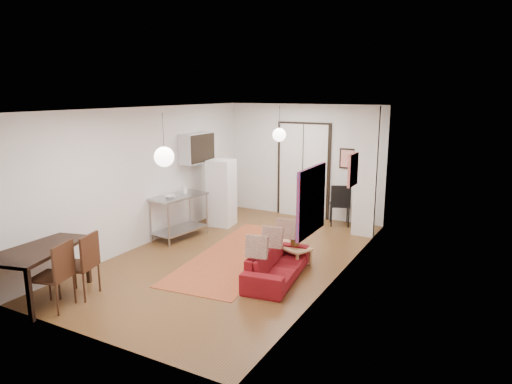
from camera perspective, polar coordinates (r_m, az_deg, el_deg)
The scene contains 27 objects.
floor at distance 9.12m, azimuth -2.70°, elevation -8.13°, with size 7.00×7.00×0.00m, color brown.
ceiling at distance 8.55m, azimuth -2.90°, elevation 10.40°, with size 4.20×7.00×0.02m, color silver.
wall_back at distance 11.81m, azimuth 6.02°, elevation 3.84°, with size 4.20×0.02×2.90m, color silver.
wall_front at distance 6.09m, azimuth -20.12°, elevation -5.07°, with size 4.20×0.02×2.90m, color silver.
wall_left at distance 9.95m, azimuth -13.22°, elevation 1.97°, with size 0.02×7.00×2.90m, color silver.
wall_right at distance 7.86m, azimuth 10.42°, elevation -0.65°, with size 0.02×7.00×2.90m, color silver.
double_doors at distance 11.81m, azimuth 5.91°, elevation 2.62°, with size 1.44×0.06×2.50m, color silver.
stub_partition at distance 10.34m, azimuth 13.51°, elevation 2.34°, with size 0.50×0.10×2.90m, color silver.
wall_cabinet at distance 10.93m, azimuth -7.41°, elevation 5.50°, with size 0.35×1.00×0.70m, color silver.
painting_popart at distance 6.68m, azimuth 6.94°, elevation -1.10°, with size 0.05×1.00×1.00m, color red.
painting_abstract at distance 8.55m, azimuth 12.02°, elevation 2.73°, with size 0.05×0.50×0.60m, color #EEDDC7.
poster_back at distance 11.38m, azimuth 11.35°, elevation 4.11°, with size 0.40×0.03×0.50m, color red.
print_left at distance 11.42m, azimuth -6.57°, elevation 6.07°, with size 0.03×0.44×0.54m, color #9C5F41.
pendant_back at distance 10.35m, azimuth 2.92°, elevation 7.15°, with size 0.30×0.30×0.80m.
pendant_front at distance 6.97m, azimuth -11.41°, elevation 4.35°, with size 0.30×0.30×0.80m.
kilim_rug at distance 9.25m, azimuth -2.00°, elevation -7.80°, with size 1.51×4.02×0.01m, color #B6532D.
sofa at distance 8.05m, azimuth 2.67°, elevation -8.99°, with size 1.81×0.71×0.53m, color maroon.
coffee_table at distance 8.74m, azimuth 4.39°, elevation -6.99°, with size 0.89×0.70×0.35m.
potted_plant at distance 8.63m, azimuth 5.02°, elevation -5.74°, with size 0.31×0.26×0.34m, color #295A28.
kitchen_counter at distance 10.24m, azimuth -9.55°, elevation -2.23°, with size 0.80×1.34×0.97m.
bowl at distance 9.93m, azimuth -10.68°, elevation -0.59°, with size 0.23×0.23×0.06m, color beige.
soap_bottle at distance 10.36m, azimuth -8.98°, elevation 0.43°, with size 0.09×0.09×0.20m, color #51A5B1.
fridge at distance 11.07m, azimuth -4.31°, elevation -0.10°, with size 0.57×0.57×1.61m, color white.
dining_table at distance 7.91m, azimuth -25.60°, elevation -6.92°, with size 1.23×1.69×0.84m.
dining_chair_near at distance 7.87m, azimuth -20.80°, elevation -7.69°, with size 0.61×0.76×1.04m.
dining_chair_far at distance 7.59m, azimuth -23.62°, elevation -8.69°, with size 0.61×0.76×1.04m.
black_side_chair at distance 11.37m, azimuth 10.61°, elevation -0.99°, with size 0.61×0.63×1.03m.
Camera 1 is at (4.42, -7.30, 3.21)m, focal length 32.00 mm.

